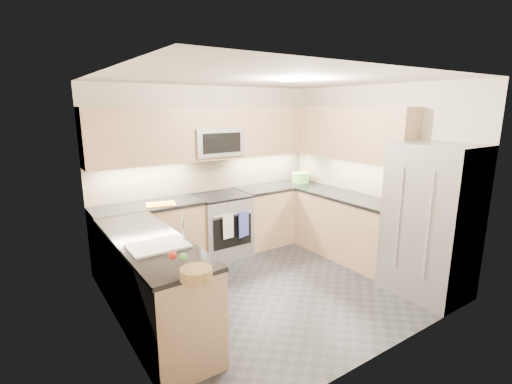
# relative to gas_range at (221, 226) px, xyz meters

# --- Properties ---
(floor) EXTENTS (3.60, 3.20, 0.00)m
(floor) POSITION_rel_gas_range_xyz_m (0.00, -1.28, -0.46)
(floor) COLOR #232328
(floor) RESTS_ON ground
(ceiling) EXTENTS (3.60, 3.20, 0.02)m
(ceiling) POSITION_rel_gas_range_xyz_m (0.00, -1.28, 2.04)
(ceiling) COLOR beige
(ceiling) RESTS_ON wall_back
(wall_back) EXTENTS (3.60, 0.02, 2.50)m
(wall_back) POSITION_rel_gas_range_xyz_m (0.00, 0.32, 0.79)
(wall_back) COLOR beige
(wall_back) RESTS_ON floor
(wall_front) EXTENTS (3.60, 0.02, 2.50)m
(wall_front) POSITION_rel_gas_range_xyz_m (0.00, -2.88, 0.79)
(wall_front) COLOR beige
(wall_front) RESTS_ON floor
(wall_left) EXTENTS (0.02, 3.20, 2.50)m
(wall_left) POSITION_rel_gas_range_xyz_m (-1.80, -1.28, 0.79)
(wall_left) COLOR beige
(wall_left) RESTS_ON floor
(wall_right) EXTENTS (0.02, 3.20, 2.50)m
(wall_right) POSITION_rel_gas_range_xyz_m (1.80, -1.28, 0.79)
(wall_right) COLOR beige
(wall_right) RESTS_ON floor
(base_cab_back_left) EXTENTS (1.42, 0.60, 0.90)m
(base_cab_back_left) POSITION_rel_gas_range_xyz_m (-1.09, 0.02, -0.01)
(base_cab_back_left) COLOR tan
(base_cab_back_left) RESTS_ON floor
(base_cab_back_right) EXTENTS (1.42, 0.60, 0.90)m
(base_cab_back_right) POSITION_rel_gas_range_xyz_m (1.09, 0.02, -0.01)
(base_cab_back_right) COLOR tan
(base_cab_back_right) RESTS_ON floor
(base_cab_right) EXTENTS (0.60, 1.70, 0.90)m
(base_cab_right) POSITION_rel_gas_range_xyz_m (1.50, -1.12, -0.01)
(base_cab_right) COLOR tan
(base_cab_right) RESTS_ON floor
(base_cab_peninsula) EXTENTS (0.60, 2.00, 0.90)m
(base_cab_peninsula) POSITION_rel_gas_range_xyz_m (-1.50, -1.28, -0.01)
(base_cab_peninsula) COLOR tan
(base_cab_peninsula) RESTS_ON floor
(countertop_back_left) EXTENTS (1.42, 0.63, 0.04)m
(countertop_back_left) POSITION_rel_gas_range_xyz_m (-1.09, 0.02, 0.47)
(countertop_back_left) COLOR black
(countertop_back_left) RESTS_ON base_cab_back_left
(countertop_back_right) EXTENTS (1.42, 0.63, 0.04)m
(countertop_back_right) POSITION_rel_gas_range_xyz_m (1.09, 0.02, 0.47)
(countertop_back_right) COLOR black
(countertop_back_right) RESTS_ON base_cab_back_right
(countertop_right) EXTENTS (0.63, 1.70, 0.04)m
(countertop_right) POSITION_rel_gas_range_xyz_m (1.50, -1.12, 0.47)
(countertop_right) COLOR black
(countertop_right) RESTS_ON base_cab_right
(countertop_peninsula) EXTENTS (0.63, 2.00, 0.04)m
(countertop_peninsula) POSITION_rel_gas_range_xyz_m (-1.50, -1.28, 0.47)
(countertop_peninsula) COLOR black
(countertop_peninsula) RESTS_ON base_cab_peninsula
(upper_cab_back) EXTENTS (3.60, 0.35, 0.75)m
(upper_cab_back) POSITION_rel_gas_range_xyz_m (0.00, 0.15, 1.37)
(upper_cab_back) COLOR tan
(upper_cab_back) RESTS_ON wall_back
(upper_cab_right) EXTENTS (0.35, 1.95, 0.75)m
(upper_cab_right) POSITION_rel_gas_range_xyz_m (1.62, -1.00, 1.37)
(upper_cab_right) COLOR tan
(upper_cab_right) RESTS_ON wall_right
(backsplash_back) EXTENTS (3.60, 0.01, 0.51)m
(backsplash_back) POSITION_rel_gas_range_xyz_m (0.00, 0.32, 0.74)
(backsplash_back) COLOR tan
(backsplash_back) RESTS_ON wall_back
(backsplash_right) EXTENTS (0.01, 2.30, 0.51)m
(backsplash_right) POSITION_rel_gas_range_xyz_m (1.80, -0.82, 0.74)
(backsplash_right) COLOR tan
(backsplash_right) RESTS_ON wall_right
(gas_range) EXTENTS (0.76, 0.65, 0.91)m
(gas_range) POSITION_rel_gas_range_xyz_m (0.00, 0.00, 0.00)
(gas_range) COLOR #9D9FA4
(gas_range) RESTS_ON floor
(range_cooktop) EXTENTS (0.76, 0.65, 0.03)m
(range_cooktop) POSITION_rel_gas_range_xyz_m (0.00, 0.00, 0.46)
(range_cooktop) COLOR black
(range_cooktop) RESTS_ON gas_range
(oven_door_glass) EXTENTS (0.62, 0.02, 0.45)m
(oven_door_glass) POSITION_rel_gas_range_xyz_m (0.00, -0.33, -0.01)
(oven_door_glass) COLOR black
(oven_door_glass) RESTS_ON gas_range
(oven_handle) EXTENTS (0.60, 0.02, 0.02)m
(oven_handle) POSITION_rel_gas_range_xyz_m (0.00, -0.35, 0.26)
(oven_handle) COLOR #B2B5BA
(oven_handle) RESTS_ON gas_range
(microwave) EXTENTS (0.76, 0.40, 0.40)m
(microwave) POSITION_rel_gas_range_xyz_m (0.00, 0.12, 1.24)
(microwave) COLOR gray
(microwave) RESTS_ON upper_cab_back
(microwave_door) EXTENTS (0.60, 0.01, 0.28)m
(microwave_door) POSITION_rel_gas_range_xyz_m (0.00, -0.08, 1.24)
(microwave_door) COLOR black
(microwave_door) RESTS_ON microwave
(refrigerator) EXTENTS (0.70, 0.90, 1.80)m
(refrigerator) POSITION_rel_gas_range_xyz_m (1.45, -2.43, 0.45)
(refrigerator) COLOR #9A9BA1
(refrigerator) RESTS_ON floor
(fridge_handle_left) EXTENTS (0.02, 0.02, 1.20)m
(fridge_handle_left) POSITION_rel_gas_range_xyz_m (1.08, -2.61, 0.49)
(fridge_handle_left) COLOR #B2B5BA
(fridge_handle_left) RESTS_ON refrigerator
(fridge_handle_right) EXTENTS (0.02, 0.02, 1.20)m
(fridge_handle_right) POSITION_rel_gas_range_xyz_m (1.08, -2.25, 0.49)
(fridge_handle_right) COLOR #B2B5BA
(fridge_handle_right) RESTS_ON refrigerator
(sink_basin) EXTENTS (0.52, 0.38, 0.16)m
(sink_basin) POSITION_rel_gas_range_xyz_m (-1.50, -1.53, 0.42)
(sink_basin) COLOR white
(sink_basin) RESTS_ON base_cab_peninsula
(faucet) EXTENTS (0.03, 0.03, 0.28)m
(faucet) POSITION_rel_gas_range_xyz_m (-1.24, -1.53, 0.62)
(faucet) COLOR silver
(faucet) RESTS_ON countertop_peninsula
(utensil_bowl) EXTENTS (0.32, 0.32, 0.16)m
(utensil_bowl) POSITION_rel_gas_range_xyz_m (1.56, 0.02, 0.57)
(utensil_bowl) COLOR #549E43
(utensil_bowl) RESTS_ON countertop_back_right
(cutting_board) EXTENTS (0.43, 0.35, 0.01)m
(cutting_board) POSITION_rel_gas_range_xyz_m (-0.94, -0.08, 0.49)
(cutting_board) COLOR orange
(cutting_board) RESTS_ON countertop_back_left
(fruit_basket) EXTENTS (0.30, 0.30, 0.09)m
(fruit_basket) POSITION_rel_gas_range_xyz_m (-1.49, -2.32, 0.53)
(fruit_basket) COLOR olive
(fruit_basket) RESTS_ON countertop_peninsula
(fruit_apple) EXTENTS (0.07, 0.07, 0.07)m
(fruit_apple) POSITION_rel_gas_range_xyz_m (-1.56, -2.05, 0.60)
(fruit_apple) COLOR red
(fruit_apple) RESTS_ON fruit_basket
(fruit_pear) EXTENTS (0.06, 0.06, 0.06)m
(fruit_pear) POSITION_rel_gas_range_xyz_m (-1.51, -2.13, 0.60)
(fruit_pear) COLOR #4EB74F
(fruit_pear) RESTS_ON fruit_basket
(dish_towel_check) EXTENTS (0.18, 0.04, 0.33)m
(dish_towel_check) POSITION_rel_gas_range_xyz_m (-0.09, -0.37, 0.10)
(dish_towel_check) COLOR silver
(dish_towel_check) RESTS_ON oven_handle
(dish_towel_blue) EXTENTS (0.20, 0.07, 0.39)m
(dish_towel_blue) POSITION_rel_gas_range_xyz_m (0.16, -0.37, 0.10)
(dish_towel_blue) COLOR #353D94
(dish_towel_blue) RESTS_ON oven_handle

